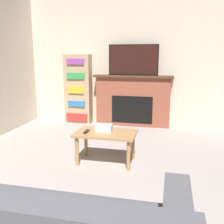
# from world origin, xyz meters

# --- Properties ---
(wall_back) EXTENTS (5.56, 0.06, 2.70)m
(wall_back) POSITION_xyz_m (0.00, 4.80, 1.35)
(wall_back) COLOR beige
(wall_back) RESTS_ON ground_plane
(fireplace) EXTENTS (1.60, 0.28, 1.04)m
(fireplace) POSITION_xyz_m (-0.05, 4.66, 0.52)
(fireplace) COLOR brown
(fireplace) RESTS_ON ground_plane
(tv) EXTENTS (0.99, 0.03, 0.60)m
(tv) POSITION_xyz_m (-0.05, 4.64, 1.34)
(tv) COLOR black
(tv) RESTS_ON fireplace
(coffee_table) EXTENTS (0.81, 0.49, 0.43)m
(coffee_table) POSITION_xyz_m (-0.12, 2.67, 0.36)
(coffee_table) COLOR #A87A4C
(coffee_table) RESTS_ON ground_plane
(tissue_box) EXTENTS (0.22, 0.12, 0.10)m
(tissue_box) POSITION_xyz_m (-0.15, 2.70, 0.48)
(tissue_box) COLOR silver
(tissue_box) RESTS_ON coffee_table
(remote_control) EXTENTS (0.04, 0.15, 0.02)m
(remote_control) POSITION_xyz_m (-0.37, 2.61, 0.44)
(remote_control) COLOR black
(remote_control) RESTS_ON coffee_table
(bookshelf) EXTENTS (0.55, 0.29, 1.45)m
(bookshelf) POSITION_xyz_m (-1.22, 4.64, 0.72)
(bookshelf) COLOR tan
(bookshelf) RESTS_ON ground_plane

